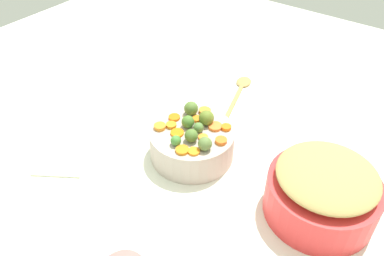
{
  "coord_description": "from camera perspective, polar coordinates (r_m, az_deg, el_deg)",
  "views": [
    {
      "loc": [
        -0.54,
        0.69,
        0.82
      ],
      "look_at": [
        -0.04,
        0.01,
        0.12
      ],
      "focal_mm": 36.52,
      "sensor_mm": 36.0,
      "label": 1
    }
  ],
  "objects": [
    {
      "name": "carrot_slice_5",
      "position": [
        1.04,
        -1.43,
        -3.24
      ],
      "size": [
        0.05,
        0.05,
        0.01
      ],
      "primitive_type": "cylinder",
      "rotation": [
        0.0,
        0.0,
        5.75
      ],
      "color": "orange",
      "rests_on": "serving_bowl_carrots"
    },
    {
      "name": "metal_pot",
      "position": [
        1.03,
        18.31,
        -9.57
      ],
      "size": [
        0.27,
        0.27,
        0.11
      ],
      "primitive_type": "cylinder",
      "color": "red",
      "rests_on": "tabletop"
    },
    {
      "name": "brussels_sprout_6",
      "position": [
        1.11,
        -0.48,
        1.02
      ],
      "size": [
        0.04,
        0.04,
        0.04
      ],
      "primitive_type": "sphere",
      "color": "#4A752B",
      "rests_on": "serving_bowl_carrots"
    },
    {
      "name": "brussels_sprout_1",
      "position": [
        1.05,
        -2.37,
        -1.84
      ],
      "size": [
        0.03,
        0.03,
        0.03
      ],
      "primitive_type": "sphere",
      "color": "#458435",
      "rests_on": "serving_bowl_carrots"
    },
    {
      "name": "dish_towel",
      "position": [
        1.2,
        -18.39,
        -4.47
      ],
      "size": [
        0.19,
        0.19,
        0.01
      ],
      "primitive_type": "cube",
      "rotation": [
        0.0,
        0.0,
        0.58
      ],
      "color": "beige",
      "rests_on": "tabletop"
    },
    {
      "name": "carrot_slice_1",
      "position": [
        1.11,
        -4.71,
        0.21
      ],
      "size": [
        0.05,
        0.05,
        0.01
      ],
      "primitive_type": "cylinder",
      "rotation": [
        0.0,
        0.0,
        2.36
      ],
      "color": "orange",
      "rests_on": "serving_bowl_carrots"
    },
    {
      "name": "serving_bowl_carrots",
      "position": [
        1.13,
        -0.0,
        -2.2
      ],
      "size": [
        0.24,
        0.24,
        0.09
      ],
      "primitive_type": "cylinder",
      "color": "#B8A79A",
      "rests_on": "tabletop"
    },
    {
      "name": "carrot_slice_9",
      "position": [
        1.06,
        4.21,
        -1.92
      ],
      "size": [
        0.04,
        0.04,
        0.01
      ],
      "primitive_type": "cylinder",
      "rotation": [
        0.0,
        0.0,
        4.91
      ],
      "color": "orange",
      "rests_on": "serving_bowl_carrots"
    },
    {
      "name": "carrot_slice_0",
      "position": [
        1.09,
        -2.17,
        -0.72
      ],
      "size": [
        0.05,
        0.05,
        0.01
      ],
      "primitive_type": "cylinder",
      "rotation": [
        0.0,
        0.0,
        2.61
      ],
      "color": "orange",
      "rests_on": "serving_bowl_carrots"
    },
    {
      "name": "brussels_sprout_5",
      "position": [
        1.06,
        -0.11,
        -1.11
      ],
      "size": [
        0.04,
        0.04,
        0.04
      ],
      "primitive_type": "sphere",
      "color": "#4E712D",
      "rests_on": "serving_bowl_carrots"
    },
    {
      "name": "tabletop",
      "position": [
        1.19,
        -1.31,
        -3.27
      ],
      "size": [
        2.4,
        2.4,
        0.02
      ],
      "primitive_type": "cube",
      "color": "white",
      "rests_on": "ground"
    },
    {
      "name": "carrot_slice_7",
      "position": [
        1.11,
        5.03,
        0.08
      ],
      "size": [
        0.04,
        0.04,
        0.01
      ],
      "primitive_type": "cylinder",
      "rotation": [
        0.0,
        0.0,
        2.66
      ],
      "color": "orange",
      "rests_on": "serving_bowl_carrots"
    },
    {
      "name": "carrot_slice_10",
      "position": [
        1.14,
        -2.6,
        1.55
      ],
      "size": [
        0.05,
        0.05,
        0.01
      ],
      "primitive_type": "cylinder",
      "rotation": [
        0.0,
        0.0,
        5.41
      ],
      "color": "orange",
      "rests_on": "serving_bowl_carrots"
    },
    {
      "name": "carrot_slice_8",
      "position": [
        1.03,
        0.28,
        -3.43
      ],
      "size": [
        0.05,
        0.05,
        0.01
      ],
      "primitive_type": "cylinder",
      "rotation": [
        0.0,
        0.0,
        3.8
      ],
      "color": "orange",
      "rests_on": "serving_bowl_carrots"
    },
    {
      "name": "carrot_slice_11",
      "position": [
        1.14,
        0.75,
        1.33
      ],
      "size": [
        0.04,
        0.04,
        0.01
      ],
      "primitive_type": "cylinder",
      "rotation": [
        0.0,
        0.0,
        1.87
      ],
      "color": "orange",
      "rests_on": "serving_bowl_carrots"
    },
    {
      "name": "carrot_slice_4",
      "position": [
        1.17,
        1.88,
        2.51
      ],
      "size": [
        0.04,
        0.04,
        0.01
      ],
      "primitive_type": "cylinder",
      "rotation": [
        0.0,
        0.0,
        1.28
      ],
      "color": "orange",
      "rests_on": "serving_bowl_carrots"
    },
    {
      "name": "stuffing_mound",
      "position": [
        0.97,
        19.21,
        -6.58
      ],
      "size": [
        0.24,
        0.24,
        0.05
      ],
      "primitive_type": "ellipsoid",
      "color": "tan",
      "rests_on": "metal_pot"
    },
    {
      "name": "brussels_sprout_2",
      "position": [
        1.03,
        1.91,
        -2.31
      ],
      "size": [
        0.04,
        0.04,
        0.04
      ],
      "primitive_type": "sphere",
      "color": "#5D7A3C",
      "rests_on": "serving_bowl_carrots"
    },
    {
      "name": "carrot_slice_6",
      "position": [
        1.11,
        -3.06,
        0.42
      ],
      "size": [
        0.04,
        0.04,
        0.01
      ],
      "primitive_type": "cylinder",
      "rotation": [
        0.0,
        0.0,
        1.87
      ],
      "color": "orange",
      "rests_on": "serving_bowl_carrots"
    },
    {
      "name": "carrot_slice_3",
      "position": [
        1.11,
        3.41,
        0.22
      ],
      "size": [
        0.05,
        0.05,
        0.01
      ],
      "primitive_type": "cylinder",
      "rotation": [
        0.0,
        0.0,
        4.3
      ],
      "color": "orange",
      "rests_on": "serving_bowl_carrots"
    },
    {
      "name": "brussels_sprout_4",
      "position": [
        1.09,
        0.97,
        0.09
      ],
      "size": [
        0.03,
        0.03,
        0.03
      ],
      "primitive_type": "sphere",
      "color": "#517A39",
      "rests_on": "serving_bowl_carrots"
    },
    {
      "name": "carrot_slice_2",
      "position": [
        1.07,
        1.62,
        -1.37
      ],
      "size": [
        0.04,
        0.04,
        0.01
      ],
      "primitive_type": "cylinder",
      "rotation": [
        0.0,
        0.0,
        2.28
      ],
      "color": "orange",
      "rests_on": "serving_bowl_carrots"
    },
    {
      "name": "brussels_sprout_0",
      "position": [
        1.15,
        -0.13,
        2.88
      ],
      "size": [
        0.04,
        0.04,
        0.04
      ],
      "primitive_type": "sphere",
      "color": "#53722F",
      "rests_on": "serving_bowl_carrots"
    },
    {
      "name": "wooden_spoon",
      "position": [
        1.43,
        6.94,
        5.43
      ],
      "size": [
        0.12,
        0.33,
        0.01
      ],
      "color": "#B28B4C",
      "rests_on": "tabletop"
    },
    {
      "name": "brussels_sprout_3",
      "position": [
        1.11,
        2.12,
        1.5
      ],
      "size": [
        0.04,
        0.04,
        0.04
      ],
      "primitive_type": "sphere",
      "color": "olive",
      "rests_on": "serving_bowl_carrots"
    }
  ]
}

